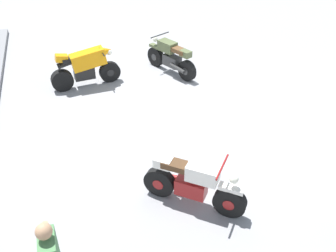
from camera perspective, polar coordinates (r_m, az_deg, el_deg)
ground_plane at (r=9.97m, az=1.53°, el=2.38°), size 40.00×40.00×0.00m
motorcycle_cream_vintage at (r=7.05m, az=3.75°, el=-8.48°), size 1.35×1.62×1.07m
motorcycle_olive_vintage at (r=11.63m, az=0.46°, el=9.99°), size 1.81×1.05×1.07m
motorcycle_orange_sportbike at (r=11.09m, az=-11.99°, el=8.56°), size 0.70×1.96×1.14m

